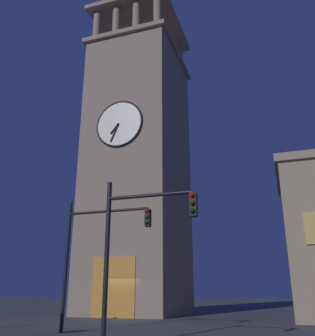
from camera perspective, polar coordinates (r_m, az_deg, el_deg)
The scene contains 4 objects.
ground_plane at distance 26.77m, azimuth -5.18°, elevation -22.15°, with size 200.00×200.00×0.00m, color #4C4C51.
clocktower at distance 32.26m, azimuth -2.89°, elevation 0.11°, with size 7.72×9.19×29.01m.
traffic_signal_near at distance 16.88m, azimuth -9.87°, elevation -11.24°, with size 4.08×0.41×5.68m.
traffic_signal_mid at distance 12.10m, azimuth -3.33°, elevation -10.22°, with size 3.15×0.41×5.26m.
Camera 1 is at (-10.76, 24.46, 1.63)m, focal length 39.30 mm.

